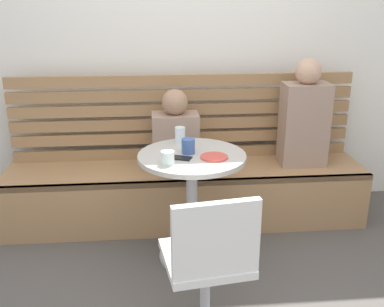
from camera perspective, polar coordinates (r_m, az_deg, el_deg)
name	(u,v)px	position (r m, az deg, el deg)	size (l,w,h in m)	color
back_wall	(181,26)	(3.64, -1.42, 15.76)	(5.20, 0.10, 2.90)	white
booth_bench	(186,195)	(3.51, -0.78, -5.18)	(2.70, 0.52, 0.44)	#A87C51
booth_backrest	(183,117)	(3.55, -1.12, 4.65)	(2.65, 0.04, 0.67)	#9A7249
cafe_table	(192,187)	(2.91, -0.03, -4.21)	(0.68, 0.68, 0.74)	#ADADB2
white_chair	(209,266)	(2.23, 2.17, -13.94)	(0.45, 0.45, 0.85)	#ADADB2
person_adult	(304,118)	(3.52, 13.93, 4.35)	(0.34, 0.22, 0.81)	#9E7F6B
person_child_left	(175,135)	(3.35, -2.10, 2.38)	(0.34, 0.22, 0.60)	#9E7F6B
cup_glass_short	(168,158)	(2.66, -3.07, -0.53)	(0.08, 0.08, 0.08)	silver
cup_mug_blue	(188,146)	(2.84, -0.47, 0.94)	(0.08, 0.08, 0.10)	#3D5B9E
cup_water_clear	(180,135)	(3.03, -1.51, 2.32)	(0.07, 0.07, 0.11)	white
plate_small	(214,157)	(2.77, 2.80, -0.44)	(0.17, 0.17, 0.01)	#DB4C42
phone_on_table	(180,158)	(2.76, -1.53, -0.54)	(0.07, 0.14, 0.01)	black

